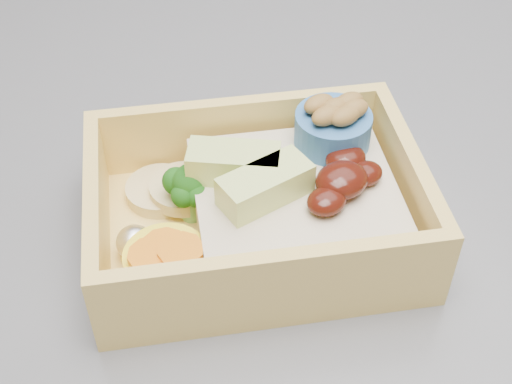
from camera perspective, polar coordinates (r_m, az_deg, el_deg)
bento_box at (r=0.43m, az=0.79°, el=-0.94°), size 0.24×0.21×0.07m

